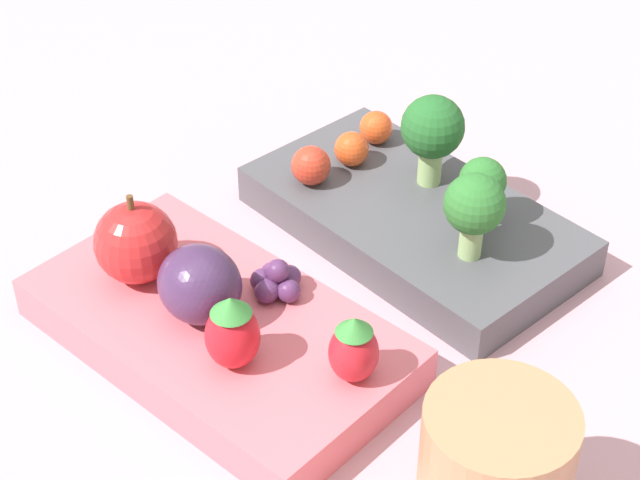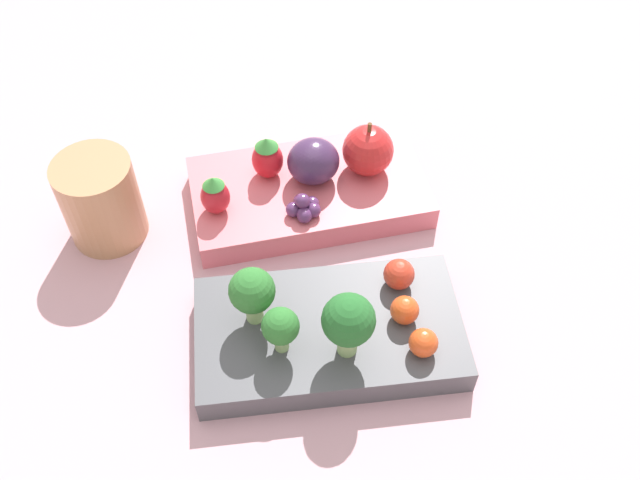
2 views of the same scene
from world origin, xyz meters
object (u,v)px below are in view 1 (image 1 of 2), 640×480
object	(u,v)px
broccoli_floret_1	(482,183)
broccoli_floret_2	(474,207)
bento_box_savoury	(409,217)
bento_box_fruit	(218,331)
cherry_tomato_2	(311,165)
broccoli_floret_0	(433,130)
strawberry_0	(354,349)
strawberry_1	(232,332)
grape_cluster	(277,282)
cherry_tomato_1	(352,149)
apple	(136,243)
cherry_tomato_0	(376,127)
drinking_cup	(493,478)
plum	(200,284)

from	to	relation	value
broccoli_floret_1	broccoli_floret_2	size ratio (longest dim) A/B	0.80
bento_box_savoury	broccoli_floret_1	size ratio (longest dim) A/B	4.97
bento_box_fruit	cherry_tomato_2	distance (m)	0.14
broccoli_floret_0	strawberry_0	xyz separation A→B (m)	(0.08, -0.16, -0.02)
strawberry_0	strawberry_1	bearing A→B (deg)	-145.41
grape_cluster	cherry_tomato_1	bearing A→B (deg)	115.03
bento_box_savoury	grape_cluster	world-z (taller)	grape_cluster
grape_cluster	apple	bearing A→B (deg)	-147.14
broccoli_floret_0	strawberry_1	distance (m)	0.20
cherry_tomato_1	apple	xyz separation A→B (m)	(-0.01, -0.16, 0.01)
cherry_tomato_1	grape_cluster	xyz separation A→B (m)	(0.06, -0.12, -0.00)
cherry_tomato_0	broccoli_floret_0	bearing A→B (deg)	-11.82
broccoli_floret_1	strawberry_0	distance (m)	0.15
cherry_tomato_2	strawberry_0	world-z (taller)	strawberry_0
broccoli_floret_0	apple	size ratio (longest dim) A/B	1.10
drinking_cup	strawberry_0	bearing A→B (deg)	171.07
bento_box_savoury	plum	xyz separation A→B (m)	(-0.01, -0.16, 0.03)
cherry_tomato_2	plum	size ratio (longest dim) A/B	0.53
bento_box_fruit	broccoli_floret_0	size ratio (longest dim) A/B	3.57
bento_box_savoury	drinking_cup	world-z (taller)	drinking_cup
cherry_tomato_2	strawberry_1	size ratio (longest dim) A/B	0.58
cherry_tomato_2	drinking_cup	distance (m)	0.26
bento_box_fruit	apple	size ratio (longest dim) A/B	3.94
grape_cluster	bento_box_fruit	bearing A→B (deg)	-107.01
bento_box_savoury	drinking_cup	size ratio (longest dim) A/B	2.65
strawberry_0	drinking_cup	bearing A→B (deg)	-8.93
cherry_tomato_0	strawberry_0	bearing A→B (deg)	-51.39
cherry_tomato_1	strawberry_1	xyz separation A→B (m)	(0.08, -0.17, 0.01)
bento_box_savoury	plum	world-z (taller)	plum
strawberry_0	plum	world-z (taller)	plum
bento_box_savoury	broccoli_floret_0	distance (m)	0.06
broccoli_floret_2	cherry_tomato_2	distance (m)	0.12
grape_cluster	drinking_cup	distance (m)	0.17
cherry_tomato_2	strawberry_0	size ratio (longest dim) A/B	0.64
plum	drinking_cup	xyz separation A→B (m)	(0.19, 0.01, -0.01)
cherry_tomato_2	drinking_cup	size ratio (longest dim) A/B	0.31
strawberry_1	drinking_cup	world-z (taller)	drinking_cup
cherry_tomato_0	broccoli_floret_2	bearing A→B (deg)	-23.94
cherry_tomato_2	grape_cluster	world-z (taller)	cherry_tomato_2
broccoli_floret_0	apple	world-z (taller)	broccoli_floret_0
cherry_tomato_0	bento_box_savoury	bearing A→B (deg)	-30.63
broccoli_floret_0	broccoli_floret_2	distance (m)	0.08
bento_box_savoury	cherry_tomato_2	distance (m)	0.07
strawberry_1	drinking_cup	xyz separation A→B (m)	(0.15, 0.02, -0.01)
broccoli_floret_1	cherry_tomato_2	xyz separation A→B (m)	(-0.10, -0.04, -0.01)
broccoli_floret_0	cherry_tomato_0	world-z (taller)	broccoli_floret_0
cherry_tomato_1	plum	size ratio (longest dim) A/B	0.48
broccoli_floret_1	grape_cluster	xyz separation A→B (m)	(-0.04, -0.13, -0.02)
broccoli_floret_2	broccoli_floret_1	bearing A→B (deg)	118.52
broccoli_floret_2	strawberry_1	xyz separation A→B (m)	(-0.03, -0.15, -0.01)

